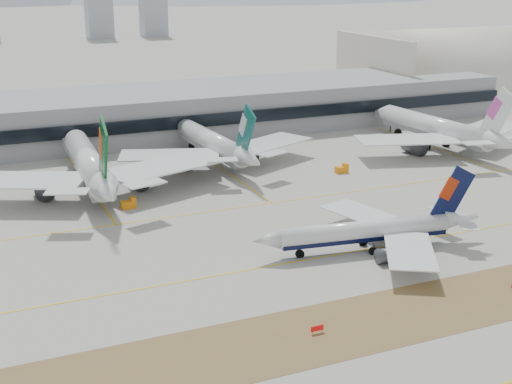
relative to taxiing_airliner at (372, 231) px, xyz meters
name	(u,v)px	position (x,y,z in m)	size (l,w,h in m)	color
ground	(265,256)	(-21.53, 5.46, -4.02)	(3000.00, 3000.00, 0.00)	#9A9890
taxiing_airliner	(372,231)	(0.00, 0.00, 0.00)	(49.57, 42.73, 16.68)	white
widebody_eva	(90,167)	(-44.75, 62.53, 2.64)	(70.20, 68.69, 25.04)	white
widebody_cathay	(214,144)	(-6.21, 75.47, 1.75)	(60.82, 59.51, 21.70)	white
widebody_china_air	(440,130)	(65.20, 63.62, 2.24)	(65.90, 64.66, 23.55)	white
terminal	(126,115)	(-21.53, 120.30, 3.48)	(280.00, 43.10, 15.00)	gray
hangar	(455,96)	(133.03, 140.46, -3.88)	(91.00, 60.00, 60.00)	beige
hold_sign_left	(317,328)	(-26.87, -26.54, -3.14)	(2.20, 0.15, 1.35)	red
gse_b	(129,204)	(-39.14, 45.67, -2.97)	(3.55, 2.00, 2.60)	orange
gse_c	(342,169)	(23.27, 52.10, -2.97)	(3.55, 2.00, 2.60)	orange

